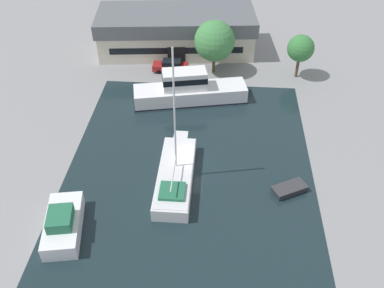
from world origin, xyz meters
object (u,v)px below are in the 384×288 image
object	(u,v)px
warehouse_building	(176,31)
small_dinghy	(289,189)
quay_tree_by_water	(301,48)
motor_cruiser	(189,90)
parked_car	(171,66)
quay_tree_near_building	(214,41)
sailboat_moored	(176,175)
cabin_boat	(63,224)

from	to	relation	value
warehouse_building	small_dinghy	size ratio (longest dim) A/B	6.37
small_dinghy	warehouse_building	bearing A→B (deg)	-2.15
warehouse_building	quay_tree_by_water	size ratio (longest dim) A/B	3.93
warehouse_building	motor_cruiser	distance (m)	13.61
parked_car	small_dinghy	size ratio (longest dim) A/B	1.32
warehouse_building	parked_car	xyz separation A→B (m)	(-0.11, -6.41, -1.97)
motor_cruiser	small_dinghy	xyz separation A→B (m)	(10.57, -14.41, -1.15)
motor_cruiser	quay_tree_near_building	bearing A→B (deg)	-32.62
sailboat_moored	small_dinghy	xyz separation A→B (m)	(10.69, -0.67, -0.45)
quay_tree_by_water	small_dinghy	size ratio (longest dim) A/B	1.62
quay_tree_near_building	motor_cruiser	xyz separation A→B (m)	(-2.72, -7.12, -2.98)
quay_tree_by_water	small_dinghy	world-z (taller)	quay_tree_by_water
small_dinghy	quay_tree_near_building	bearing A→B (deg)	-7.94
sailboat_moored	quay_tree_near_building	bearing A→B (deg)	82.04
sailboat_moored	small_dinghy	size ratio (longest dim) A/B	3.87
quay_tree_near_building	cabin_boat	world-z (taller)	quay_tree_near_building
warehouse_building	quay_tree_by_water	distance (m)	17.65
warehouse_building	sailboat_moored	distance (m)	27.20
quay_tree_near_building	motor_cruiser	world-z (taller)	quay_tree_near_building
parked_car	small_dinghy	xyz separation A→B (m)	(13.50, -21.25, -0.48)
quay_tree_by_water	motor_cruiser	size ratio (longest dim) A/B	0.42
quay_tree_near_building	cabin_boat	xyz separation A→B (m)	(-11.61, -27.67, -3.52)
quay_tree_near_building	small_dinghy	size ratio (longest dim) A/B	1.99
motor_cruiser	parked_car	bearing A→B (deg)	11.49
quay_tree_by_water	motor_cruiser	bearing A→B (deg)	-153.46
sailboat_moored	small_dinghy	world-z (taller)	sailboat_moored
quay_tree_near_building	small_dinghy	world-z (taller)	quay_tree_near_building
quay_tree_by_water	sailboat_moored	world-z (taller)	sailboat_moored
quay_tree_by_water	cabin_boat	size ratio (longest dim) A/B	0.87
warehouse_building	parked_car	world-z (taller)	warehouse_building
sailboat_moored	cabin_boat	xyz separation A→B (m)	(-8.77, -6.81, 0.17)
quay_tree_by_water	sailboat_moored	bearing A→B (deg)	-123.69
sailboat_moored	cabin_boat	distance (m)	11.11
parked_car	cabin_boat	size ratio (longest dim) A/B	0.71
quay_tree_near_building	cabin_boat	bearing A→B (deg)	-112.76
quay_tree_by_water	cabin_boat	world-z (taller)	quay_tree_by_water
sailboat_moored	small_dinghy	distance (m)	10.72
parked_car	motor_cruiser	xyz separation A→B (m)	(2.93, -6.84, 0.68)
quay_tree_near_building	quay_tree_by_water	bearing A→B (deg)	-1.88
warehouse_building	quay_tree_near_building	distance (m)	8.44
warehouse_building	sailboat_moored	size ratio (longest dim) A/B	1.64
quay_tree_near_building	parked_car	world-z (taller)	quay_tree_near_building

